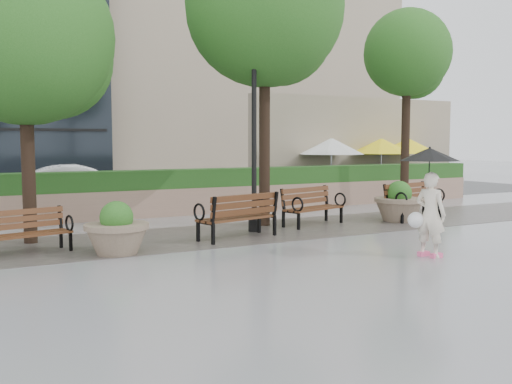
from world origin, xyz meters
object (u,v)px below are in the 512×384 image
bench_1 (27,241)px  planter_right (399,206)px  bench_2 (238,225)px  pedestrian (430,191)px  car_right (81,187)px  planter_left (117,234)px  bench_4 (413,209)px  lamppost (254,153)px  bench_3 (313,214)px

bench_1 → planter_right: size_ratio=1.29×
bench_2 → pedestrian: size_ratio=0.98×
planter_right → car_right: (-7.02, 7.29, 0.28)m
bench_2 → planter_left: 2.89m
bench_4 → pedestrian: (-3.41, -3.99, 0.95)m
planter_right → lamppost: size_ratio=0.31×
bench_1 → planter_right: 9.52m
bench_3 → planter_left: planter_left is taller
bench_1 → planter_left: 1.72m
bench_4 → planter_left: planter_left is taller
bench_4 → bench_1: bearing=169.2°
bench_3 → car_right: (-4.53, 6.82, 0.42)m
bench_1 → bench_4: 10.08m
bench_3 → planter_right: bearing=-27.4°
bench_1 → bench_4: size_ratio=0.86×
pedestrian → planter_right: bearing=-54.3°
bench_2 → planter_right: planter_right is taller
bench_3 → pedestrian: 4.54m
car_right → planter_right: bearing=-130.0°
bench_1 → pedestrian: pedestrian is taller
car_right → bench_4: bearing=-127.6°
bench_4 → planter_right: size_ratio=1.50×
bench_2 → bench_3: bench_2 is taller
bench_2 → bench_3: (2.64, 0.94, -0.01)m
planter_right → lamppost: bearing=176.6°
planter_left → planter_right: size_ratio=0.93×
bench_2 → bench_1: bearing=-17.6°
bench_1 → car_right: car_right is taller
bench_1 → pedestrian: 7.72m
bench_4 → car_right: 10.51m
planter_right → pedestrian: 4.93m
car_right → bench_1: bearing=167.7°
bench_2 → car_right: (-1.89, 7.76, 0.41)m
lamppost → bench_1: bearing=-175.1°
bench_1 → planter_right: bearing=-13.3°
bench_4 → lamppost: bearing=165.3°
planter_right → bench_2: bearing=-174.9°
planter_left → pedestrian: size_ratio=0.60×
planter_right → pedestrian: pedestrian is taller
bench_3 → pedestrian: (-0.35, -4.43, 0.96)m
bench_3 → car_right: size_ratio=0.45×
bench_1 → bench_2: bearing=-18.0°
bench_4 → lamppost: 5.16m
bench_3 → bench_4: (3.06, -0.44, 0.01)m
planter_left → pedestrian: 6.00m
bench_3 → lamppost: lamppost is taller
bench_2 → bench_4: (5.70, 0.50, -0.00)m
bench_1 → car_right: size_ratio=0.40×
bench_3 → bench_4: size_ratio=0.97×
pedestrian → bench_2: bearing=14.8°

